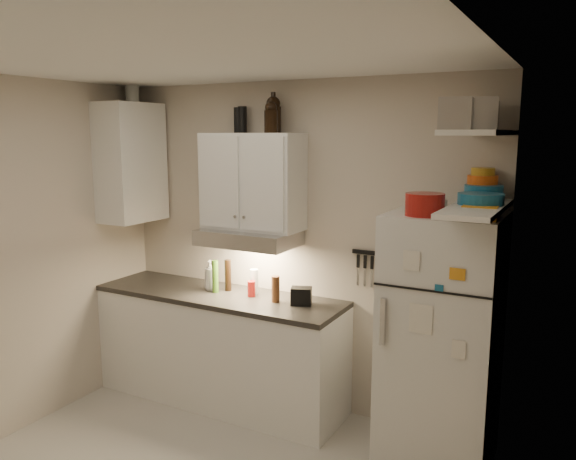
% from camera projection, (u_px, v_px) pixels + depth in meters
% --- Properties ---
extents(ceiling, '(3.20, 3.00, 0.02)m').
position_uv_depth(ceiling, '(165.00, 54.00, 2.96)').
color(ceiling, white).
rests_on(ceiling, ground).
extents(back_wall, '(3.20, 0.02, 2.60)m').
position_uv_depth(back_wall, '(297.00, 247.00, 4.49)').
color(back_wall, beige).
rests_on(back_wall, ground).
extents(right_wall, '(0.02, 3.00, 2.60)m').
position_uv_depth(right_wall, '(466.00, 343.00, 2.43)').
color(right_wall, beige).
rests_on(right_wall, ground).
extents(base_cabinet, '(2.10, 0.60, 0.88)m').
position_uv_depth(base_cabinet, '(220.00, 349.00, 4.62)').
color(base_cabinet, white).
rests_on(base_cabinet, floor).
extents(countertop, '(2.10, 0.62, 0.04)m').
position_uv_depth(countertop, '(219.00, 295.00, 4.54)').
color(countertop, '#2A2724').
rests_on(countertop, base_cabinet).
extents(upper_cabinet, '(0.80, 0.33, 0.75)m').
position_uv_depth(upper_cabinet, '(253.00, 181.00, 4.39)').
color(upper_cabinet, white).
rests_on(upper_cabinet, back_wall).
extents(side_cabinet, '(0.33, 0.55, 1.00)m').
position_uv_depth(side_cabinet, '(131.00, 163.00, 4.78)').
color(side_cabinet, white).
rests_on(side_cabinet, left_wall).
extents(range_hood, '(0.76, 0.46, 0.12)m').
position_uv_depth(range_hood, '(249.00, 237.00, 4.41)').
color(range_hood, silver).
rests_on(range_hood, back_wall).
extents(fridge, '(0.70, 0.68, 1.70)m').
position_uv_depth(fridge, '(441.00, 341.00, 3.68)').
color(fridge, silver).
rests_on(fridge, floor).
extents(shelf_hi, '(0.30, 0.95, 0.03)m').
position_uv_depth(shelf_hi, '(481.00, 133.00, 3.24)').
color(shelf_hi, white).
rests_on(shelf_hi, right_wall).
extents(shelf_lo, '(0.30, 0.95, 0.03)m').
position_uv_depth(shelf_lo, '(477.00, 208.00, 3.31)').
color(shelf_lo, white).
rests_on(shelf_lo, right_wall).
extents(knife_strip, '(0.42, 0.02, 0.03)m').
position_uv_depth(knife_strip, '(379.00, 254.00, 4.14)').
color(knife_strip, black).
rests_on(knife_strip, back_wall).
extents(dutch_oven, '(0.27, 0.27, 0.14)m').
position_uv_depth(dutch_oven, '(425.00, 204.00, 3.41)').
color(dutch_oven, maroon).
rests_on(dutch_oven, fridge).
extents(book_stack, '(0.20, 0.25, 0.08)m').
position_uv_depth(book_stack, '(481.00, 212.00, 3.31)').
color(book_stack, orange).
rests_on(book_stack, fridge).
extents(spice_jar, '(0.08, 0.08, 0.10)m').
position_uv_depth(spice_jar, '(442.00, 208.00, 3.42)').
color(spice_jar, silver).
rests_on(spice_jar, fridge).
extents(stock_pot, '(0.30, 0.30, 0.18)m').
position_uv_depth(stock_pot, '(479.00, 116.00, 3.49)').
color(stock_pot, silver).
rests_on(stock_pot, shelf_hi).
extents(tin_a, '(0.21, 0.19, 0.18)m').
position_uv_depth(tin_a, '(481.00, 114.00, 3.16)').
color(tin_a, '#AAAAAD').
rests_on(tin_a, shelf_hi).
extents(tin_b, '(0.18, 0.18, 0.17)m').
position_uv_depth(tin_b, '(456.00, 114.00, 2.94)').
color(tin_b, '#AAAAAD').
rests_on(tin_b, shelf_hi).
extents(bowl_teal, '(0.24, 0.24, 0.10)m').
position_uv_depth(bowl_teal, '(483.00, 192.00, 3.59)').
color(bowl_teal, '#175D83').
rests_on(bowl_teal, shelf_lo).
extents(bowl_orange, '(0.19, 0.19, 0.06)m').
position_uv_depth(bowl_orange, '(483.00, 180.00, 3.63)').
color(bowl_orange, '#E05715').
rests_on(bowl_orange, bowl_teal).
extents(bowl_yellow, '(0.15, 0.15, 0.05)m').
position_uv_depth(bowl_yellow, '(483.00, 172.00, 3.62)').
color(bowl_yellow, '#B88920').
rests_on(bowl_yellow, bowl_orange).
extents(plates, '(0.28, 0.28, 0.07)m').
position_uv_depth(plates, '(481.00, 199.00, 3.36)').
color(plates, '#175D83').
rests_on(plates, shelf_lo).
extents(growler_a, '(0.15, 0.15, 0.28)m').
position_uv_depth(growler_a, '(273.00, 114.00, 4.30)').
color(growler_a, black).
rests_on(growler_a, upper_cabinet).
extents(growler_b, '(0.13, 0.13, 0.24)m').
position_uv_depth(growler_b, '(271.00, 117.00, 4.18)').
color(growler_b, black).
rests_on(growler_b, upper_cabinet).
extents(thermos_a, '(0.08, 0.08, 0.21)m').
position_uv_depth(thermos_a, '(242.00, 120.00, 4.44)').
color(thermos_a, black).
rests_on(thermos_a, upper_cabinet).
extents(thermos_b, '(0.07, 0.07, 0.20)m').
position_uv_depth(thermos_b, '(238.00, 120.00, 4.44)').
color(thermos_b, black).
rests_on(thermos_b, upper_cabinet).
extents(side_jar, '(0.15, 0.15, 0.15)m').
position_uv_depth(side_jar, '(132.00, 94.00, 4.79)').
color(side_jar, silver).
rests_on(side_jar, side_cabinet).
extents(soap_bottle, '(0.14, 0.14, 0.28)m').
position_uv_depth(soap_bottle, '(210.00, 273.00, 4.62)').
color(soap_bottle, white).
rests_on(soap_bottle, countertop).
extents(pepper_mill, '(0.08, 0.08, 0.20)m').
position_uv_depth(pepper_mill, '(276.00, 289.00, 4.29)').
color(pepper_mill, brown).
rests_on(pepper_mill, countertop).
extents(oil_bottle, '(0.06, 0.06, 0.26)m').
position_uv_depth(oil_bottle, '(215.00, 276.00, 4.54)').
color(oil_bottle, '#3D6C1B').
rests_on(oil_bottle, countertop).
extents(vinegar_bottle, '(0.06, 0.06, 0.26)m').
position_uv_depth(vinegar_bottle, '(228.00, 275.00, 4.59)').
color(vinegar_bottle, black).
rests_on(vinegar_bottle, countertop).
extents(clear_bottle, '(0.07, 0.07, 0.20)m').
position_uv_depth(clear_bottle, '(254.00, 282.00, 4.50)').
color(clear_bottle, silver).
rests_on(clear_bottle, countertop).
extents(red_jar, '(0.08, 0.08, 0.13)m').
position_uv_depth(red_jar, '(251.00, 289.00, 4.44)').
color(red_jar, maroon).
rests_on(red_jar, countertop).
extents(caddy, '(0.18, 0.16, 0.13)m').
position_uv_depth(caddy, '(301.00, 296.00, 4.23)').
color(caddy, black).
rests_on(caddy, countertop).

